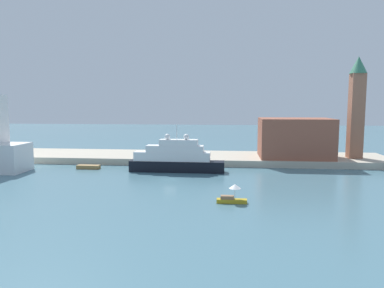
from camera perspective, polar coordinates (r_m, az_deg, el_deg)
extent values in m
plane|color=slate|center=(75.51, -3.56, -5.71)|extent=(400.00, 400.00, 0.00)
cube|color=#B7AD99|center=(100.11, -1.17, -2.19)|extent=(110.00, 18.84, 1.71)
cube|color=black|center=(83.90, -2.44, -3.58)|extent=(22.28, 3.58, 2.58)
cube|color=white|center=(83.69, -3.20, -1.98)|extent=(17.83, 3.29, 2.13)
cube|color=white|center=(83.34, -2.76, -0.75)|extent=(13.37, 3.01, 1.51)
cube|color=white|center=(83.04, -2.15, 0.25)|extent=(8.91, 2.72, 1.42)
cylinder|color=silver|center=(82.88, -2.47, 1.92)|extent=(0.16, 0.16, 3.44)
sphere|color=white|center=(82.67, -0.94, 1.17)|extent=(1.30, 1.30, 1.30)
sphere|color=white|center=(83.32, -3.98, 1.20)|extent=(1.30, 1.30, 1.30)
cube|color=#B7991E|center=(58.32, 6.39, -9.07)|extent=(4.86, 1.26, 0.64)
cube|color=#8C6647|center=(58.17, 5.67, -8.50)|extent=(2.14, 1.01, 0.55)
cylinder|color=#B2B2B2|center=(58.02, 6.89, -7.93)|extent=(0.06, 0.06, 1.77)
cone|color=white|center=(57.73, 6.90, -6.75)|extent=(1.94, 1.94, 0.68)
cube|color=olive|center=(91.25, -16.27, -3.55)|extent=(5.58, 1.86, 0.92)
cube|color=#93513D|center=(98.26, 16.19, 0.94)|extent=(18.56, 13.16, 10.39)
cube|color=#9E664C|center=(102.25, 24.81, 4.06)|extent=(3.36, 3.36, 21.98)
cone|color=#387A5B|center=(102.69, 25.16, 11.42)|extent=(4.37, 4.37, 4.34)
cube|color=#B21E1E|center=(98.11, -7.50, -1.69)|extent=(4.15, 1.61, 0.78)
cube|color=#262D33|center=(98.06, -7.62, -1.28)|extent=(2.49, 1.45, 0.64)
cylinder|color=#334C8C|center=(96.25, -4.11, -1.64)|extent=(0.36, 0.36, 1.33)
sphere|color=tan|center=(96.14, -4.11, -1.18)|extent=(0.24, 0.24, 0.24)
cylinder|color=black|center=(91.24, 0.00, -2.25)|extent=(0.48, 0.48, 0.78)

